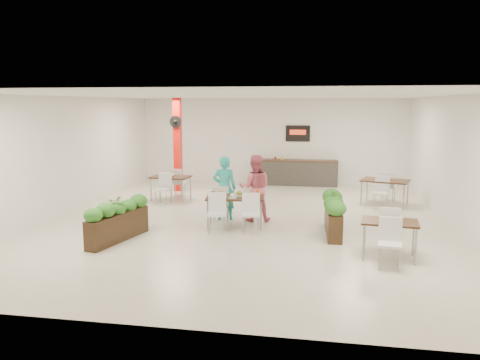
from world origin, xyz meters
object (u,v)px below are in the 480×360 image
(service_counter, at_px, (297,172))
(diner_woman, at_px, (255,188))
(planter_right, at_px, (333,212))
(main_table, at_px, (235,201))
(diner_man, at_px, (224,188))
(planter_left, at_px, (118,218))
(side_table_b, at_px, (385,183))
(side_table_a, at_px, (171,180))
(side_table_c, at_px, (390,228))
(red_column, at_px, (178,144))

(service_counter, height_order, diner_woman, service_counter)
(planter_right, bearing_deg, diner_woman, 155.77)
(main_table, distance_m, planter_right, 2.39)
(diner_man, xyz_separation_m, diner_woman, (0.80, -0.00, 0.02))
(planter_left, height_order, side_table_b, planter_left)
(planter_right, relative_size, side_table_a, 1.19)
(diner_woman, relative_size, side_table_a, 1.04)
(planter_right, xyz_separation_m, side_table_a, (-4.95, 3.08, 0.13))
(service_counter, xyz_separation_m, planter_left, (-3.51, -7.90, 0.02))
(main_table, xyz_separation_m, side_table_b, (3.98, 3.27, 0.00))
(diner_woman, xyz_separation_m, planter_right, (1.97, -0.89, -0.36))
(service_counter, bearing_deg, diner_woman, -97.98)
(main_table, distance_m, side_table_b, 5.15)
(service_counter, height_order, diner_man, service_counter)
(planter_left, bearing_deg, side_table_c, -2.25)
(diner_man, xyz_separation_m, planter_right, (2.77, -0.89, -0.33))
(red_column, distance_m, planter_left, 6.16)
(service_counter, distance_m, diner_man, 5.84)
(diner_woman, distance_m, planter_right, 2.19)
(diner_man, distance_m, planter_left, 3.01)
(main_table, distance_m, diner_man, 0.79)
(main_table, height_order, side_table_a, same)
(service_counter, xyz_separation_m, side_table_c, (2.21, -8.13, 0.12))
(service_counter, bearing_deg, side_table_a, -137.81)
(service_counter, xyz_separation_m, main_table, (-1.20, -6.27, 0.14))
(planter_right, bearing_deg, main_table, 174.48)
(side_table_a, xyz_separation_m, side_table_c, (5.98, -4.71, -0.02))
(side_table_b, xyz_separation_m, side_table_c, (-0.57, -5.13, -0.03))
(diner_woman, bearing_deg, service_counter, -105.06)
(diner_man, relative_size, side_table_b, 1.00)
(planter_right, distance_m, side_table_a, 5.83)
(service_counter, bearing_deg, diner_man, -105.78)
(diner_man, distance_m, side_table_a, 3.10)
(red_column, xyz_separation_m, side_table_a, (0.23, -1.55, -1.01))
(red_column, height_order, side_table_b, red_column)
(diner_man, xyz_separation_m, side_table_b, (4.37, 2.61, -0.19))
(planter_left, xyz_separation_m, side_table_b, (6.30, 4.91, 0.13))
(planter_left, distance_m, side_table_c, 5.73)
(planter_right, bearing_deg, planter_left, -163.34)
(diner_woman, bearing_deg, side_table_c, 132.94)
(side_table_c, bearing_deg, planter_left, -175.55)
(red_column, xyz_separation_m, side_table_c, (6.21, -6.26, -1.03))
(planter_left, bearing_deg, planter_right, 16.66)
(service_counter, distance_m, side_table_c, 8.43)
(service_counter, relative_size, side_table_b, 1.80)
(main_table, relative_size, side_table_b, 1.05)
(red_column, height_order, planter_right, red_column)
(diner_woman, bearing_deg, side_table_a, -43.51)
(diner_man, bearing_deg, side_table_c, 139.41)
(service_counter, relative_size, side_table_c, 1.81)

